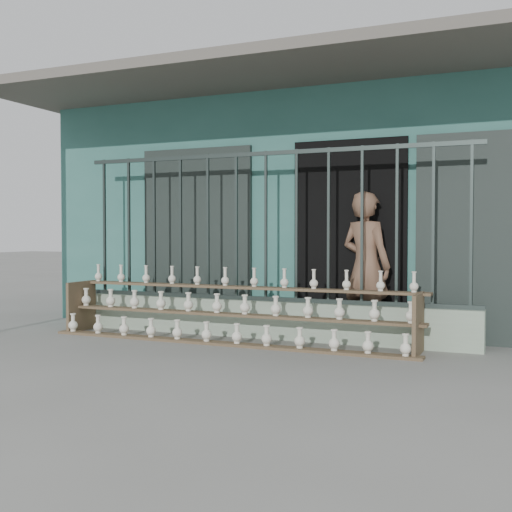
% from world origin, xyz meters
% --- Properties ---
extents(ground, '(60.00, 60.00, 0.00)m').
position_xyz_m(ground, '(0.00, 0.00, 0.00)').
color(ground, slate).
extents(workshop_building, '(7.40, 6.60, 3.21)m').
position_xyz_m(workshop_building, '(0.00, 4.23, 1.62)').
color(workshop_building, '#316860').
rests_on(workshop_building, ground).
extents(parapet_wall, '(5.00, 0.20, 0.45)m').
position_xyz_m(parapet_wall, '(0.00, 1.30, 0.23)').
color(parapet_wall, '#95AA92').
rests_on(parapet_wall, ground).
extents(security_fence, '(5.00, 0.04, 1.80)m').
position_xyz_m(security_fence, '(-0.00, 1.30, 1.35)').
color(security_fence, '#283330').
rests_on(security_fence, parapet_wall).
extents(shelf_rack, '(4.50, 0.68, 0.85)m').
position_xyz_m(shelf_rack, '(-0.28, 0.89, 0.36)').
color(shelf_rack, brown).
rests_on(shelf_rack, ground).
extents(elderly_woman, '(0.75, 0.63, 1.75)m').
position_xyz_m(elderly_woman, '(1.15, 1.60, 0.88)').
color(elderly_woman, brown).
rests_on(elderly_woman, ground).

